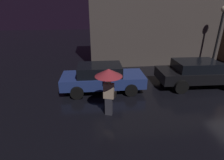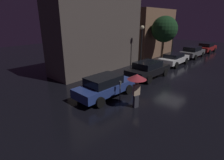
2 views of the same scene
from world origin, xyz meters
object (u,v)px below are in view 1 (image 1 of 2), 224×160
Objects in this scene: parked_car_black at (197,72)px; pedestrian_with_umbrella at (109,78)px; parking_meter at (106,85)px; street_lamp_near at (220,27)px; parked_car_blue at (102,77)px.

pedestrian_with_umbrella is (-5.20, -2.37, 0.84)m from parked_car_black.
parked_car_black is at bearing 43.80° from pedestrian_with_umbrella.
parking_meter is 0.31× the size of street_lamp_near.
parked_car_black is 3.44× the size of parking_meter.
parked_car_black is 5.32m from parking_meter.
parked_car_black is at bearing 12.91° from parking_meter.
parked_car_blue is 0.96× the size of parked_car_black.
pedestrian_with_umbrella is (0.11, -2.34, 0.86)m from parked_car_blue.
pedestrian_with_umbrella is at bearing -86.02° from parked_car_blue.
pedestrian_with_umbrella is 9.52m from street_lamp_near.
street_lamp_near is at bearing 45.48° from parked_car_black.
parking_meter is (0.01, 1.19, -0.80)m from pedestrian_with_umbrella.
parked_car_black is at bearing 1.64° from parked_car_blue.
street_lamp_near is (7.99, 5.00, 1.32)m from pedestrian_with_umbrella.
street_lamp_near reaches higher than parked_car_blue.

